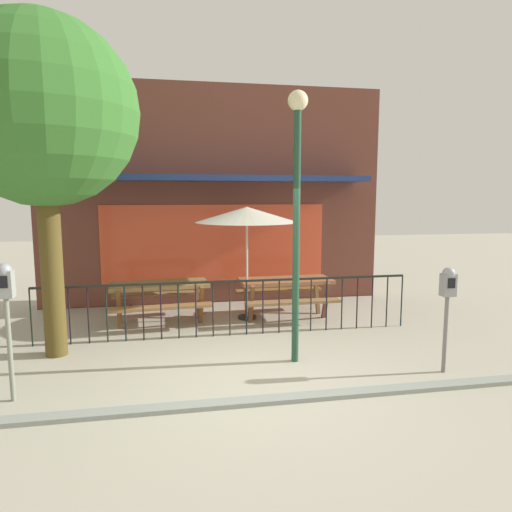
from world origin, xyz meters
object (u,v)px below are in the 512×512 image
(parking_meter_far, at_px, (448,292))
(street_tree, at_px, (42,114))
(picnic_table_left, at_px, (160,292))
(patio_umbrella, at_px, (247,215))
(street_lamp, at_px, (297,188))
(picnic_table_right, at_px, (286,287))
(parking_meter_near, at_px, (6,296))

(parking_meter_far, xyz_separation_m, street_tree, (-5.39, 1.68, 2.43))
(picnic_table_left, relative_size, patio_umbrella, 0.87)
(street_lamp, bearing_deg, parking_meter_far, -22.18)
(picnic_table_left, xyz_separation_m, street_lamp, (1.98, -2.38, 1.90))
(street_lamp, bearing_deg, street_tree, 165.44)
(patio_umbrella, distance_m, street_tree, 3.84)
(picnic_table_right, bearing_deg, street_tree, -159.93)
(patio_umbrella, bearing_deg, parking_meter_near, -137.14)
(street_tree, bearing_deg, parking_meter_far, -17.32)
(parking_meter_far, relative_size, street_tree, 0.29)
(street_tree, bearing_deg, patio_umbrella, 25.34)
(picnic_table_right, bearing_deg, parking_meter_near, -143.56)
(picnic_table_right, distance_m, street_tree, 5.12)
(patio_umbrella, height_order, street_lamp, street_lamp)
(street_tree, bearing_deg, parking_meter_near, -94.57)
(parking_meter_far, height_order, street_lamp, street_lamp)
(picnic_table_right, relative_size, street_tree, 0.37)
(parking_meter_far, height_order, street_tree, street_tree)
(picnic_table_left, height_order, street_tree, street_tree)
(picnic_table_right, distance_m, patio_umbrella, 1.61)
(parking_meter_near, bearing_deg, street_lamp, 10.26)
(parking_meter_far, bearing_deg, parking_meter_near, 178.76)
(picnic_table_left, xyz_separation_m, parking_meter_near, (-1.64, -3.03, 0.66))
(parking_meter_near, xyz_separation_m, parking_meter_far, (5.51, -0.12, -0.15))
(patio_umbrella, height_order, parking_meter_near, patio_umbrella)
(picnic_table_right, xyz_separation_m, street_lamp, (-0.45, -2.35, 1.90))
(picnic_table_left, height_order, street_lamp, street_lamp)
(street_tree, bearing_deg, street_lamp, -14.56)
(picnic_table_right, bearing_deg, street_lamp, -100.83)
(parking_meter_near, relative_size, parking_meter_far, 1.13)
(picnic_table_left, distance_m, patio_umbrella, 2.19)
(picnic_table_right, height_order, street_lamp, street_lamp)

